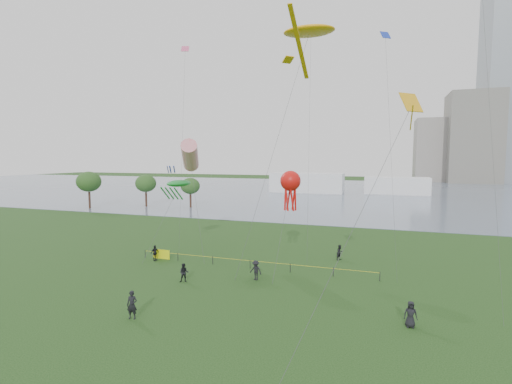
% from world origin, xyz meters
% --- Properties ---
extents(ground_plane, '(400.00, 400.00, 0.00)m').
position_xyz_m(ground_plane, '(0.00, 0.00, 0.00)').
color(ground_plane, '#153310').
extents(lake, '(400.00, 120.00, 0.08)m').
position_xyz_m(lake, '(0.00, 100.00, 0.02)').
color(lake, slate).
rests_on(lake, ground_plane).
extents(building_mid, '(20.00, 20.00, 38.00)m').
position_xyz_m(building_mid, '(46.00, 162.00, 19.00)').
color(building_mid, slate).
rests_on(building_mid, ground_plane).
extents(building_low, '(16.00, 18.00, 28.00)m').
position_xyz_m(building_low, '(32.00, 168.00, 14.00)').
color(building_low, gray).
rests_on(building_low, ground_plane).
extents(pavilion_left, '(22.00, 8.00, 6.00)m').
position_xyz_m(pavilion_left, '(-12.00, 95.00, 3.00)').
color(pavilion_left, white).
rests_on(pavilion_left, ground_plane).
extents(pavilion_right, '(18.00, 7.00, 5.00)m').
position_xyz_m(pavilion_right, '(14.00, 98.00, 2.50)').
color(pavilion_right, white).
rests_on(pavilion_right, ground_plane).
extents(trees, '(24.10, 12.61, 7.81)m').
position_xyz_m(trees, '(-40.95, 48.44, 5.24)').
color(trees, '#372219').
rests_on(trees, ground_plane).
extents(fence, '(24.07, 0.07, 1.05)m').
position_xyz_m(fence, '(-8.48, 15.22, 0.55)').
color(fence, black).
rests_on(fence, ground_plane).
extents(spectator_a, '(0.98, 0.89, 1.65)m').
position_xyz_m(spectator_a, '(-6.43, 9.59, 0.83)').
color(spectator_a, black).
rests_on(spectator_a, ground_plane).
extents(spectator_b, '(1.24, 0.87, 1.75)m').
position_xyz_m(spectator_b, '(-0.74, 12.11, 0.87)').
color(spectator_b, black).
rests_on(spectator_b, ground_plane).
extents(spectator_c, '(0.69, 1.04, 1.64)m').
position_xyz_m(spectator_c, '(-12.70, 14.56, 0.82)').
color(spectator_c, black).
rests_on(spectator_c, ground_plane).
extents(spectator_d, '(0.87, 0.62, 1.68)m').
position_xyz_m(spectator_d, '(11.50, 6.62, 0.84)').
color(spectator_d, black).
rests_on(spectator_d, ground_plane).
extents(spectator_f, '(0.79, 0.62, 1.91)m').
position_xyz_m(spectator_f, '(-6.05, 2.01, 0.95)').
color(spectator_f, black).
rests_on(spectator_f, ground_plane).
extents(spectator_g, '(0.94, 0.99, 1.60)m').
position_xyz_m(spectator_g, '(5.62, 21.04, 0.80)').
color(spectator_g, black).
rests_on(spectator_g, ground_plane).
extents(kite_stingray, '(7.60, 9.99, 22.83)m').
position_xyz_m(kite_stingray, '(2.71, 17.23, 22.36)').
color(kite_stingray, '#3F3F42').
extents(kite_windsock, '(6.90, 8.13, 12.92)m').
position_xyz_m(kite_windsock, '(-11.73, 20.68, 10.98)').
color(kite_windsock, '#3F3F42').
extents(kite_creature, '(2.25, 7.51, 8.24)m').
position_xyz_m(kite_creature, '(-12.14, 18.69, 7.82)').
color(kite_creature, '#3F3F42').
extents(kite_octopus, '(1.99, 6.43, 9.50)m').
position_xyz_m(kite_octopus, '(1.17, 17.00, 8.40)').
color(kite_octopus, '#3F3F42').
extents(kite_delta, '(6.65, 10.02, 14.67)m').
position_xyz_m(kite_delta, '(10.78, 5.96, 13.33)').
color(kite_delta, '#3F3F42').
extents(small_kites, '(29.95, 12.11, 3.96)m').
position_xyz_m(small_kites, '(3.46, 20.73, 24.08)').
color(small_kites, '#E5598C').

